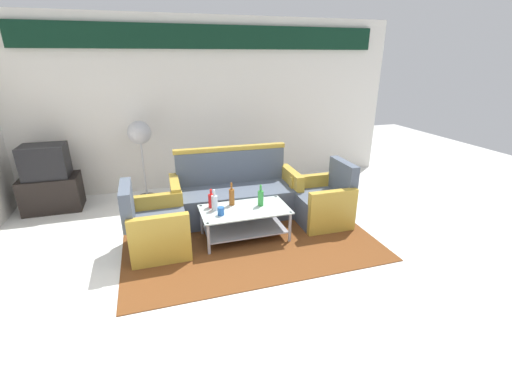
% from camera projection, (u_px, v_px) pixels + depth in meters
% --- Properties ---
extents(ground_plane, '(14.00, 14.00, 0.00)m').
position_uv_depth(ground_plane, '(272.00, 271.00, 3.77)').
color(ground_plane, white).
extents(wall_back, '(6.52, 0.19, 2.80)m').
position_uv_depth(wall_back, '(213.00, 100.00, 5.95)').
color(wall_back, silver).
rests_on(wall_back, ground).
extents(rug, '(3.08, 2.18, 0.01)m').
position_uv_depth(rug, '(248.00, 236.00, 4.50)').
color(rug, brown).
rests_on(rug, ground).
extents(couch, '(1.82, 0.78, 0.96)m').
position_uv_depth(couch, '(235.00, 195.00, 5.01)').
color(couch, '#4C5666').
rests_on(couch, rug).
extents(armchair_left, '(0.70, 0.76, 0.85)m').
position_uv_depth(armchair_left, '(156.00, 229.00, 4.09)').
color(armchair_left, '#4C5666').
rests_on(armchair_left, rug).
extents(armchair_right, '(0.71, 0.77, 0.85)m').
position_uv_depth(armchair_right, '(323.00, 203.00, 4.82)').
color(armchair_right, '#4C5666').
rests_on(armchair_right, rug).
extents(coffee_table, '(1.10, 0.60, 0.40)m').
position_uv_depth(coffee_table, '(245.00, 219.00, 4.38)').
color(coffee_table, silver).
rests_on(coffee_table, rug).
extents(bottle_brown, '(0.07, 0.07, 0.30)m').
position_uv_depth(bottle_brown, '(232.00, 197.00, 4.40)').
color(bottle_brown, brown).
rests_on(bottle_brown, coffee_table).
extents(bottle_green, '(0.07, 0.07, 0.28)m').
position_uv_depth(bottle_green, '(261.00, 198.00, 4.38)').
color(bottle_green, '#2D8C38').
rests_on(bottle_green, coffee_table).
extents(bottle_clear, '(0.08, 0.08, 0.27)m').
position_uv_depth(bottle_clear, '(215.00, 202.00, 4.26)').
color(bottle_clear, silver).
rests_on(bottle_clear, coffee_table).
extents(bottle_red, '(0.08, 0.08, 0.24)m').
position_uv_depth(bottle_red, '(211.00, 200.00, 4.34)').
color(bottle_red, red).
rests_on(bottle_red, coffee_table).
extents(cup, '(0.08, 0.08, 0.10)m').
position_uv_depth(cup, '(221.00, 211.00, 4.14)').
color(cup, '#2659A5').
rests_on(cup, coffee_table).
extents(tv_stand, '(0.80, 0.50, 0.52)m').
position_uv_depth(tv_stand, '(52.00, 193.00, 5.22)').
color(tv_stand, black).
rests_on(tv_stand, ground).
extents(television, '(0.60, 0.45, 0.48)m').
position_uv_depth(television, '(45.00, 161.00, 5.04)').
color(television, black).
rests_on(television, tv_stand).
extents(pedestal_fan, '(0.36, 0.36, 1.27)m').
position_uv_depth(pedestal_fan, '(140.00, 137.00, 5.37)').
color(pedestal_fan, '#2D2D33').
rests_on(pedestal_fan, ground).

